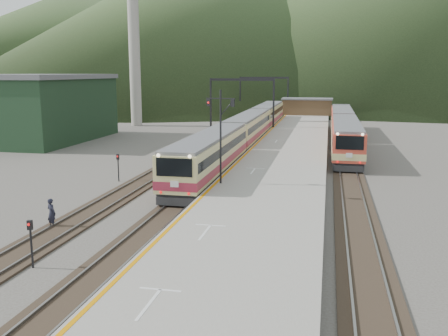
% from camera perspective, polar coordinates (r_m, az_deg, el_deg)
% --- Properties ---
extents(ground, '(400.00, 400.00, 0.00)m').
position_cam_1_polar(ground, '(21.50, -16.41, -13.89)').
color(ground, '#47423D').
rests_on(ground, ground).
extents(track_main, '(2.60, 200.00, 0.23)m').
position_cam_1_polar(track_main, '(58.54, 2.26, 2.26)').
color(track_main, black).
rests_on(track_main, ground).
extents(track_far, '(2.60, 200.00, 0.23)m').
position_cam_1_polar(track_far, '(59.57, -2.49, 2.41)').
color(track_far, black).
rests_on(track_far, ground).
extents(track_second, '(2.60, 200.00, 0.23)m').
position_cam_1_polar(track_second, '(57.78, 13.58, 1.85)').
color(track_second, black).
rests_on(track_second, ground).
extents(platform, '(8.00, 100.00, 1.00)m').
position_cam_1_polar(platform, '(55.85, 7.59, 2.20)').
color(platform, gray).
rests_on(platform, ground).
extents(gantry_near, '(9.55, 0.25, 8.00)m').
position_cam_1_polar(gantry_near, '(73.22, 2.05, 8.33)').
color(gantry_near, black).
rests_on(gantry_near, ground).
extents(gantry_far, '(9.55, 0.25, 8.00)m').
position_cam_1_polar(gantry_far, '(97.93, 4.58, 8.95)').
color(gantry_far, black).
rests_on(gantry_far, ground).
extents(warehouse, '(14.50, 20.50, 8.60)m').
position_cam_1_polar(warehouse, '(70.18, -20.74, 6.49)').
color(warehouse, black).
rests_on(warehouse, ground).
extents(smokestack, '(1.80, 1.80, 30.00)m').
position_cam_1_polar(smokestack, '(85.38, -10.27, 14.86)').
color(smokestack, '#9E998E').
rests_on(smokestack, ground).
extents(station_shed, '(9.40, 4.40, 3.10)m').
position_cam_1_polar(station_shed, '(95.37, 9.47, 6.97)').
color(station_shed, '#4E3822').
rests_on(station_shed, platform).
extents(hill_a, '(180.00, 180.00, 60.00)m').
position_cam_1_polar(hill_a, '(213.98, -1.70, 16.56)').
color(hill_a, '#2F4322').
rests_on(hill_a, ground).
extents(hill_b, '(220.00, 220.00, 75.00)m').
position_cam_1_polar(hill_b, '(249.57, 17.21, 17.02)').
color(hill_b, '#2F4322').
rests_on(hill_b, ground).
extents(hill_d, '(200.00, 200.00, 55.00)m').
position_cam_1_polar(hill_d, '(288.50, -15.37, 14.23)').
color(hill_d, '#2F4322').
rests_on(hill_d, ground).
extents(main_train, '(2.94, 60.40, 3.59)m').
position_cam_1_polar(main_train, '(61.52, 2.79, 4.51)').
color(main_train, '#CBC17A').
rests_on(main_train, track_main).
extents(second_train, '(2.91, 39.59, 3.55)m').
position_cam_1_polar(second_train, '(64.38, 13.49, 4.49)').
color(second_train, '#D44533').
rests_on(second_train, track_second).
extents(signal_mast, '(2.19, 0.49, 6.65)m').
position_cam_1_polar(signal_mast, '(35.22, -0.39, 4.73)').
color(signal_mast, black).
rests_on(signal_mast, platform).
extents(short_signal_a, '(0.22, 0.16, 2.27)m').
position_cam_1_polar(short_signal_a, '(24.52, -21.21, -7.40)').
color(short_signal_a, black).
rests_on(short_signal_a, ground).
extents(short_signal_b, '(0.25, 0.21, 2.27)m').
position_cam_1_polar(short_signal_b, '(48.19, -3.06, 2.06)').
color(short_signal_b, black).
rests_on(short_signal_b, ground).
extents(short_signal_c, '(0.24, 0.20, 2.27)m').
position_cam_1_polar(short_signal_c, '(41.74, -12.01, 0.46)').
color(short_signal_c, black).
rests_on(short_signal_c, ground).
extents(worker, '(0.75, 0.64, 1.73)m').
position_cam_1_polar(worker, '(30.52, -19.12, -4.89)').
color(worker, black).
rests_on(worker, ground).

